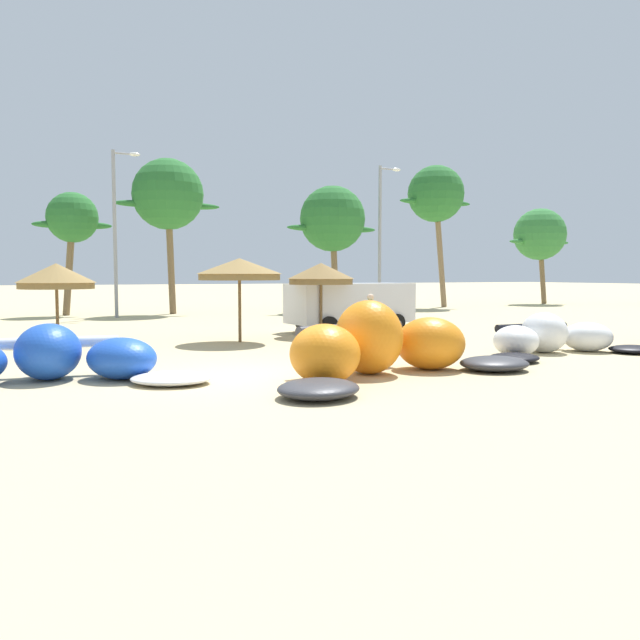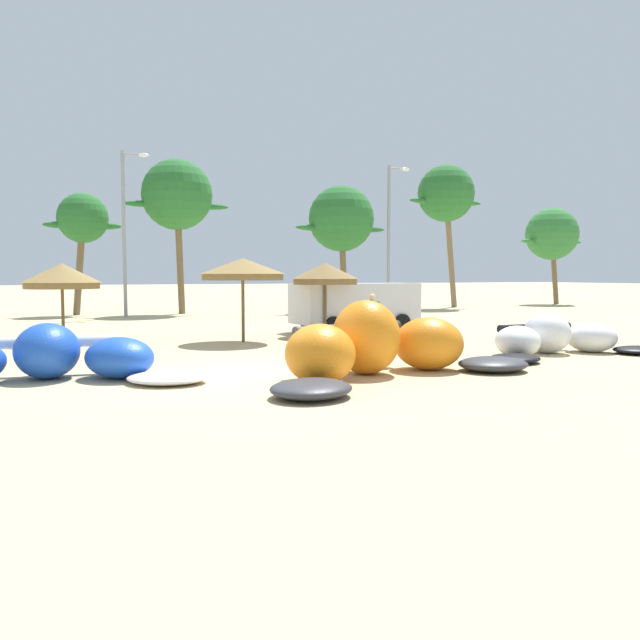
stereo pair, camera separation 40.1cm
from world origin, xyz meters
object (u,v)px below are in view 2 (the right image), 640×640
at_px(palm_left_of_gap, 83,220).
at_px(lamppost_east_center, 390,231).
at_px(beach_umbrella_middle, 62,276).
at_px(parked_van, 353,303).
at_px(kite_center, 555,339).
at_px(palm_center_right, 341,219).
at_px(palm_right_of_gap, 446,195).
at_px(person_near_kites, 372,322).
at_px(lamppost_west_center, 126,225).
at_px(beach_umbrella_outermost, 325,274).
at_px(palm_center_left, 177,196).
at_px(palm_right, 552,235).
at_px(kite_left_of_center, 378,347).
at_px(kite_left, 45,359).
at_px(beach_umbrella_near_palms, 243,269).

height_order(palm_left_of_gap, lamppost_east_center, lamppost_east_center).
xyz_separation_m(beach_umbrella_middle, parked_van, (10.25, -0.41, -1.04)).
height_order(kite_center, palm_center_right, palm_center_right).
relative_size(palm_left_of_gap, palm_right_of_gap, 0.70).
distance_m(person_near_kites, lamppost_east_center, 19.12).
height_order(kite_center, lamppost_west_center, lamppost_west_center).
xyz_separation_m(kite_center, palm_left_of_gap, (-10.60, 23.40, 4.67)).
distance_m(beach_umbrella_middle, beach_umbrella_outermost, 8.73).
bearing_deg(person_near_kites, beach_umbrella_middle, 143.61).
distance_m(palm_center_left, palm_right, 27.52).
height_order(palm_center_left, palm_right, palm_center_left).
bearing_deg(lamppost_east_center, palm_center_right, 148.45).
relative_size(palm_center_left, palm_right_of_gap, 0.91).
xyz_separation_m(kite_center, beach_umbrella_middle, (-12.15, 8.92, 1.70)).
relative_size(beach_umbrella_outermost, parked_van, 0.53).
relative_size(beach_umbrella_outermost, palm_right, 0.37).
distance_m(palm_left_of_gap, lamppost_west_center, 3.54).
bearing_deg(kite_left_of_center, lamppost_west_center, 96.49).
xyz_separation_m(person_near_kites, palm_left_of_gap, (-6.55, 20.45, 4.27)).
xyz_separation_m(palm_left_of_gap, palm_center_left, (4.84, -1.05, 1.40)).
xyz_separation_m(kite_left_of_center, palm_right_of_gap, (17.97, 23.47, 6.77)).
bearing_deg(lamppost_west_center, palm_left_of_gap, 122.35).
distance_m(kite_left, palm_right_of_gap, 33.19).
bearing_deg(palm_left_of_gap, palm_center_left, -12.27).
height_order(palm_left_of_gap, palm_center_right, palm_center_right).
bearing_deg(beach_umbrella_outermost, kite_left, -144.51).
bearing_deg(palm_center_left, parked_van, -74.41).
distance_m(parked_van, lamppost_east_center, 13.40).
relative_size(kite_left, palm_right_of_gap, 0.71).
relative_size(beach_umbrella_outermost, lamppost_east_center, 0.31).
bearing_deg(kite_left_of_center, palm_left_of_gap, 99.98).
bearing_deg(palm_right, kite_left, -147.13).
relative_size(kite_center, beach_umbrella_middle, 2.36).
bearing_deg(person_near_kites, palm_center_left, 95.02).
bearing_deg(palm_center_right, kite_center, -99.19).
bearing_deg(beach_umbrella_outermost, palm_left_of_gap, 113.69).
xyz_separation_m(palm_right, lamppost_west_center, (-30.43, -2.64, -0.43)).
bearing_deg(palm_left_of_gap, kite_center, -65.62).
xyz_separation_m(palm_center_left, lamppost_west_center, (-2.96, -1.91, -1.82)).
distance_m(kite_center, lamppost_east_center, 20.22).
relative_size(palm_left_of_gap, palm_center_right, 0.89).
relative_size(kite_left_of_center, palm_center_right, 0.94).
xyz_separation_m(kite_center, beach_umbrella_near_palms, (-6.84, 6.53, 1.92)).
distance_m(beach_umbrella_middle, person_near_kites, 10.14).
bearing_deg(beach_umbrella_middle, palm_right, 22.69).
xyz_separation_m(beach_umbrella_middle, lamppost_west_center, (3.43, 11.52, 2.54)).
bearing_deg(beach_umbrella_outermost, palm_right, 31.87).
bearing_deg(kite_left_of_center, kite_center, 12.26).
relative_size(kite_left, lamppost_west_center, 0.79).
relative_size(kite_left, beach_umbrella_middle, 2.62).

